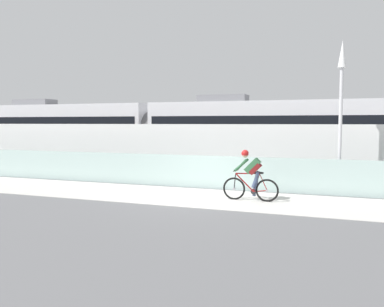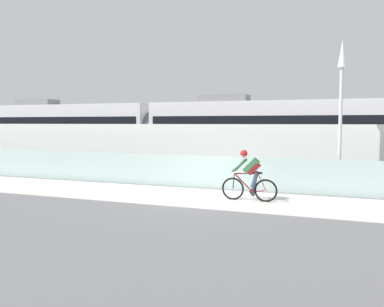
{
  "view_description": "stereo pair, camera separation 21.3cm",
  "coord_description": "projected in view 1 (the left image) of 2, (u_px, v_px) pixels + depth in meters",
  "views": [
    {
      "loc": [
        4.1,
        -12.23,
        2.46
      ],
      "look_at": [
        -1.12,
        2.35,
        1.25
      ],
      "focal_mm": 37.14,
      "sensor_mm": 36.0,
      "label": 1
    },
    {
      "loc": [
        4.3,
        -12.16,
        2.46
      ],
      "look_at": [
        -1.12,
        2.35,
        1.25
      ],
      "focal_mm": 37.14,
      "sensor_mm": 36.0,
      "label": 2
    }
  ],
  "objects": [
    {
      "name": "tram",
      "position": [
        154.0,
        133.0,
        20.98
      ],
      "size": [
        22.56,
        2.54,
        3.81
      ],
      "color": "silver",
      "rests_on": "ground"
    },
    {
      "name": "tram_rail_far",
      "position": [
        247.0,
        171.0,
        20.16
      ],
      "size": [
        32.0,
        0.08,
        0.01
      ],
      "primitive_type": "cube",
      "color": "#595654",
      "rests_on": "ground"
    },
    {
      "name": "cyclist_on_bike",
      "position": [
        251.0,
        176.0,
        12.43
      ],
      "size": [
        1.77,
        0.58,
        1.61
      ],
      "color": "black",
      "rests_on": "ground"
    },
    {
      "name": "glass_parapet",
      "position": [
        216.0,
        172.0,
        14.74
      ],
      "size": [
        32.0,
        0.05,
        1.23
      ],
      "primitive_type": "cube",
      "color": "#ADC6C1",
      "rests_on": "ground"
    },
    {
      "name": "lamp_post_antenna",
      "position": [
        341.0,
        98.0,
        13.37
      ],
      "size": [
        0.28,
        0.28,
        5.2
      ],
      "color": "gray",
      "rests_on": "ground"
    },
    {
      "name": "concrete_barrier_wall",
      "position": [
        228.0,
        153.0,
        16.39
      ],
      "size": [
        32.0,
        0.36,
        2.39
      ],
      "primitive_type": "cube",
      "color": "white",
      "rests_on": "ground"
    },
    {
      "name": "ground_plane",
      "position": [
        200.0,
        197.0,
        13.05
      ],
      "size": [
        200.0,
        200.0,
        0.0
      ],
      "primitive_type": "plane",
      "color": "slate"
    },
    {
      "name": "bike_path_deck",
      "position": [
        200.0,
        197.0,
        13.05
      ],
      "size": [
        32.0,
        3.2,
        0.01
      ],
      "primitive_type": "cube",
      "color": "silver",
      "rests_on": "ground"
    },
    {
      "name": "tram_rail_near",
      "position": [
        241.0,
        174.0,
        18.81
      ],
      "size": [
        32.0,
        0.08,
        0.01
      ],
      "primitive_type": "cube",
      "color": "#595654",
      "rests_on": "ground"
    }
  ]
}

